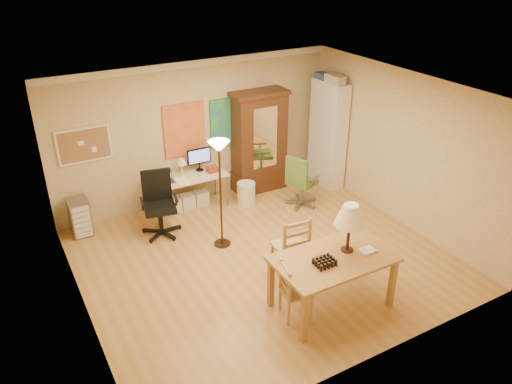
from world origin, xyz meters
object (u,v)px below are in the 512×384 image
dining_table (340,245)px  computer_desk (188,188)px  office_chair_black (161,218)px  office_chair_green (301,192)px  armoire (259,148)px  bookshelf (328,134)px

dining_table → computer_desk: size_ratio=1.09×
dining_table → office_chair_black: bearing=116.6°
computer_desk → office_chair_green: (1.90, -0.95, -0.13)m
armoire → office_chair_black: bearing=-163.5°
office_chair_black → bookshelf: bookshelf is taller
dining_table → office_chair_green: 2.97m
dining_table → bookshelf: bookshelf is taller
computer_desk → armoire: (1.58, 0.09, 0.47)m
office_chair_black → dining_table: bearing=-63.4°
armoire → bookshelf: bearing=-18.2°
dining_table → armoire: (0.86, 3.68, -0.07)m
office_chair_green → bookshelf: bearing=30.3°
office_chair_black → bookshelf: bearing=4.0°
office_chair_green → bookshelf: size_ratio=0.48×
office_chair_green → armoire: (-0.32, 1.04, 0.61)m
office_chair_black → armoire: size_ratio=0.56×
dining_table → armoire: size_ratio=0.79×
dining_table → bookshelf: bearing=55.7°
computer_desk → office_chair_black: 0.99m
office_chair_green → armoire: 1.24m
bookshelf → office_chair_green: bearing=-149.7°
office_chair_green → armoire: size_ratio=0.51×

